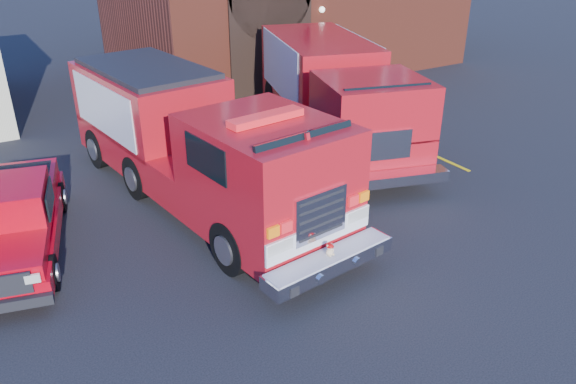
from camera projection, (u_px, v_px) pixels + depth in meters
ground at (261, 222)px, 13.27m from camera, size 100.00×100.00×0.00m
parking_stripe_near at (432, 154)px, 17.10m from camera, size 0.12×3.00×0.01m
parking_stripe_mid at (369, 126)px, 19.39m from camera, size 0.12×3.00×0.01m
parking_stripe_far at (320, 104)px, 21.69m from camera, size 0.12×3.00×0.01m
fire_engine at (194, 141)px, 13.70m from camera, size 3.88×10.10×3.03m
pickup_truck at (10, 219)px, 11.74m from camera, size 3.06×5.49×1.70m
secondary_truck at (333, 89)px, 17.69m from camera, size 5.31×9.56×2.97m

